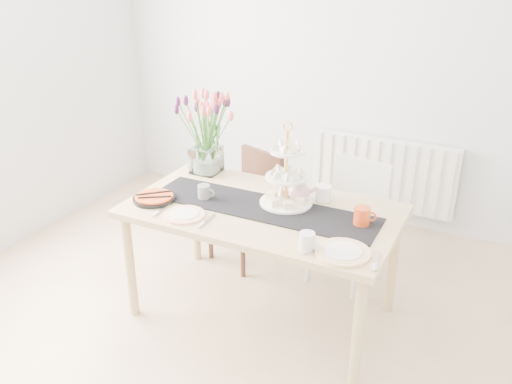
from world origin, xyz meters
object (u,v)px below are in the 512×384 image
at_px(chair_white, 352,212).
at_px(chair_brown, 252,199).
at_px(tulip_vase, 205,121).
at_px(plate_left, 184,215).
at_px(mug_orange, 362,216).
at_px(tart_tin, 154,198).
at_px(plate_right, 343,252).
at_px(mug_grey, 204,192).
at_px(cream_jug, 323,193).
at_px(mug_white, 307,241).
at_px(radiator, 383,174).
at_px(cake_stand, 287,184).
at_px(dining_table, 262,219).
at_px(teapot, 299,191).

bearing_deg(chair_white, chair_brown, -163.66).
bearing_deg(tulip_vase, plate_left, -69.89).
bearing_deg(mug_orange, tart_tin, 170.06).
height_order(mug_orange, plate_right, mug_orange).
height_order(chair_white, mug_grey, chair_white).
distance_m(cream_jug, mug_white, 0.61).
bearing_deg(chair_white, radiator, 101.90).
height_order(chair_brown, mug_grey, mug_grey).
xyz_separation_m(tart_tin, mug_white, (1.06, -0.14, 0.03)).
relative_size(cake_stand, mug_white, 4.85).
distance_m(mug_orange, plate_left, 1.01).
relative_size(mug_orange, plate_left, 0.45).
bearing_deg(radiator, tart_tin, -118.90).
xyz_separation_m(dining_table, cream_jug, (0.29, 0.26, 0.13)).
bearing_deg(mug_white, tart_tin, -171.31).
bearing_deg(plate_left, plate_right, 0.00).
bearing_deg(cream_jug, plate_left, -123.19).
bearing_deg(chair_brown, teapot, -19.02).
bearing_deg(tulip_vase, radiator, 53.08).
bearing_deg(mug_grey, radiator, 60.23).
distance_m(chair_brown, plate_left, 0.96).
relative_size(cake_stand, cream_jug, 4.79).
bearing_deg(chair_white, plate_right, -65.74).
relative_size(teapot, mug_orange, 1.96).
height_order(chair_brown, plate_right, chair_brown).
height_order(tulip_vase, mug_orange, tulip_vase).
bearing_deg(plate_right, chair_brown, 136.98).
xyz_separation_m(chair_brown, cake_stand, (0.49, -0.51, 0.41)).
bearing_deg(chair_brown, chair_white, 25.21).
bearing_deg(radiator, dining_table, -102.32).
relative_size(tulip_vase, teapot, 3.11).
height_order(chair_brown, plate_left, chair_brown).
bearing_deg(mug_white, chair_white, 109.31).
relative_size(chair_white, tart_tin, 3.26).
distance_m(cream_jug, mug_orange, 0.37).
bearing_deg(plate_right, mug_orange, 90.66).
height_order(cream_jug, mug_orange, mug_orange).
bearing_deg(mug_grey, chair_white, 38.91).
height_order(tulip_vase, mug_grey, tulip_vase).
relative_size(mug_grey, plate_left, 0.38).
height_order(dining_table, tart_tin, tart_tin).
bearing_deg(dining_table, teapot, 48.79).
distance_m(tart_tin, mug_orange, 1.25).
relative_size(tart_tin, plate_left, 1.08).
distance_m(cake_stand, plate_right, 0.64).
bearing_deg(chair_brown, plate_right, -23.18).
xyz_separation_m(radiator, chair_white, (0.01, -0.90, 0.04)).
xyz_separation_m(cream_jug, mug_grey, (-0.67, -0.30, -0.00)).
xyz_separation_m(chair_brown, teapot, (0.54, -0.44, 0.34)).
distance_m(cream_jug, mug_grey, 0.73).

